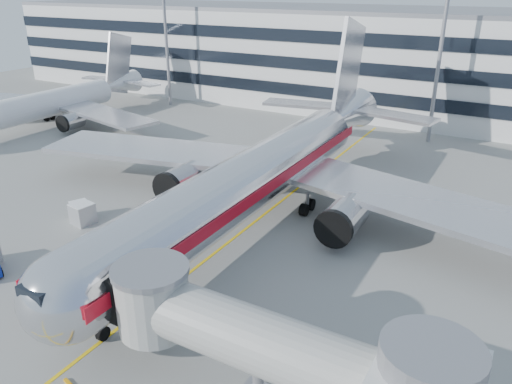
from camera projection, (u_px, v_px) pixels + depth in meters
The scene contains 12 objects.
ground at pixel (186, 275), 35.88m from camera, with size 180.00×180.00×0.00m, color gray.
lead_in_line at pixel (255, 222), 43.87m from camera, with size 0.25×70.00×0.01m, color yellow.
main_jet at pixel (265, 171), 43.59m from camera, with size 50.95×48.70×16.06m.
jet_bridge at pixel (291, 359), 22.42m from camera, with size 17.80×4.50×7.00m.
terminal at pixel (405, 61), 79.15m from camera, with size 150.00×24.25×15.60m.
light_mast_west at pixel (164, 12), 79.59m from camera, with size 2.40×1.20×25.45m.
light_mast_centre at pixel (444, 23), 59.99m from camera, with size 2.40×1.20×25.45m.
second_jet at pixel (48, 104), 71.93m from camera, with size 38.21×36.52×12.04m.
belt_loader at pixel (109, 258), 37.01m from camera, with size 4.38×2.31×2.04m.
cargo_container_left at pixel (80, 210), 44.17m from camera, with size 1.96×1.96×1.57m.
cargo_container_right at pixel (83, 214), 43.26m from camera, with size 1.98×1.98×1.83m.
ramp_worker at pixel (84, 252), 36.94m from camera, with size 0.73×0.48×2.00m, color #7AD516.
Camera 1 is at (19.58, -24.14, 19.57)m, focal length 35.00 mm.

